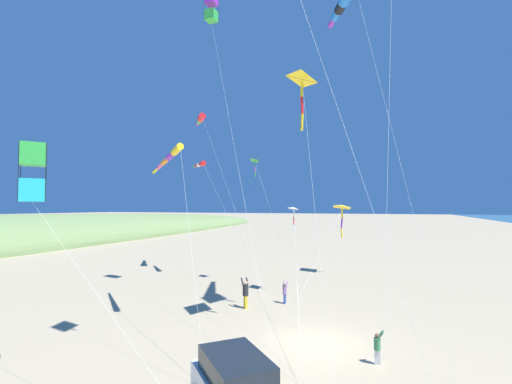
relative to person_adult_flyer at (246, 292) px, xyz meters
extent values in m
plane|color=tan|center=(5.23, -3.87, -1.00)|extent=(600.00, 600.00, 0.00)
cube|color=black|center=(4.20, -10.58, 0.51)|extent=(2.98, 2.97, 0.68)
cylinder|color=black|center=(4.06, -9.14, -0.67)|extent=(0.62, 0.62, 0.66)
cube|color=gold|center=(0.01, -0.01, -0.61)|extent=(0.32, 0.33, 0.78)
cylinder|color=#232328|center=(0.01, -0.01, 0.10)|extent=(0.51, 0.51, 0.65)
sphere|color=tan|center=(0.01, -0.01, 0.55)|extent=(0.25, 0.25, 0.25)
cylinder|color=#232328|center=(-0.22, 0.00, 0.59)|extent=(0.34, 0.35, 0.49)
cylinder|color=#232328|center=(0.02, 0.22, 0.59)|extent=(0.34, 0.35, 0.49)
cube|color=silver|center=(7.96, -5.24, -0.72)|extent=(0.23, 0.11, 0.57)
cylinder|color=#3D7F51|center=(7.96, -5.24, -0.19)|extent=(0.26, 0.26, 0.47)
sphere|color=brown|center=(7.96, -5.24, 0.13)|extent=(0.18, 0.18, 0.18)
cylinder|color=#3D7F51|center=(8.08, -5.12, 0.16)|extent=(0.29, 0.07, 0.36)
cylinder|color=#3D7F51|center=(8.08, -5.36, 0.16)|extent=(0.29, 0.07, 0.36)
cube|color=#335199|center=(1.96, 1.90, -0.70)|extent=(0.12, 0.24, 0.61)
cylinder|color=#8E6B9E|center=(1.96, 1.90, -0.15)|extent=(0.28, 0.28, 0.50)
sphere|color=brown|center=(1.96, 1.90, 0.20)|extent=(0.19, 0.19, 0.19)
cylinder|color=#8E6B9E|center=(1.84, 2.02, 0.23)|extent=(0.07, 0.31, 0.38)
cylinder|color=#8E6B9E|center=(2.09, 2.02, 0.23)|extent=(0.07, 0.31, 0.38)
cylinder|color=red|center=(-8.38, 8.84, 13.78)|extent=(1.33, 1.45, 0.66)
cylinder|color=green|center=(-9.20, 9.89, 13.80)|extent=(1.19, 1.34, 0.48)
cylinder|color=purple|center=(-10.02, 10.94, 13.82)|extent=(1.05, 1.23, 0.31)
cylinder|color=white|center=(-3.22, 4.30, 6.31)|extent=(9.50, 8.03, 14.62)
pyramid|color=green|center=(-1.98, 6.59, 9.12)|extent=(1.11, 1.13, 0.38)
cylinder|color=black|center=(-2.00, 6.57, 9.07)|extent=(0.59, 0.57, 0.40)
cylinder|color=green|center=(-2.01, 6.60, 8.81)|extent=(0.11, 0.14, 0.44)
cylinder|color=#EF4C93|center=(-2.00, 6.64, 8.37)|extent=(0.13, 0.12, 0.44)
cylinder|color=green|center=(-1.99, 6.67, 7.94)|extent=(0.07, 0.11, 0.44)
cylinder|color=white|center=(0.18, 5.24, 4.02)|extent=(4.37, 2.69, 10.04)
cylinder|color=white|center=(8.57, -6.12, 9.63)|extent=(0.58, 9.19, 21.26)
pyramid|color=white|center=(1.81, 4.79, 5.17)|extent=(1.32, 1.41, 0.28)
cylinder|color=black|center=(1.80, 4.78, 5.10)|extent=(0.85, 0.64, 0.22)
cylinder|color=white|center=(1.81, 4.76, 4.78)|extent=(0.11, 0.13, 0.53)
cylinder|color=red|center=(1.81, 4.74, 4.25)|extent=(0.10, 0.11, 0.53)
cylinder|color=white|center=(1.80, 4.74, 3.72)|extent=(0.13, 0.10, 0.53)
cylinder|color=white|center=(3.77, -1.90, 2.03)|extent=(3.94, 13.37, 6.07)
cube|color=green|center=(-3.27, -11.61, 7.15)|extent=(1.13, 1.13, 0.80)
cube|color=#1EB7C6|center=(-3.27, -11.61, 5.87)|extent=(1.13, 1.13, 0.80)
cylinder|color=black|center=(-3.83, -11.67, 6.51)|extent=(0.02, 0.02, 2.08)
cylinder|color=black|center=(-3.21, -12.18, 6.51)|extent=(0.02, 0.02, 2.08)
cylinder|color=black|center=(-3.33, -11.05, 6.51)|extent=(0.02, 0.02, 2.08)
cylinder|color=black|center=(-2.70, -11.55, 6.51)|extent=(0.02, 0.02, 2.08)
cylinder|color=white|center=(0.95, -12.27, 2.23)|extent=(8.44, 1.32, 6.47)
pyramid|color=yellow|center=(4.40, -2.86, 11.93)|extent=(1.63, 2.12, 0.55)
cylinder|color=black|center=(4.37, -2.87, 11.82)|extent=(1.61, 0.39, 0.48)
cylinder|color=yellow|center=(4.36, -2.90, 11.31)|extent=(0.18, 0.23, 0.86)
cylinder|color=red|center=(4.37, -2.91, 10.45)|extent=(0.21, 0.23, 0.86)
cylinder|color=yellow|center=(4.34, -2.84, 9.60)|extent=(0.26, 0.28, 0.87)
cylinder|color=white|center=(5.62, -6.02, 5.38)|extent=(2.52, 6.31, 12.76)
pyramid|color=yellow|center=(4.09, 13.57, 5.32)|extent=(2.36, 2.39, 0.54)
cylinder|color=black|center=(4.07, 13.55, 5.20)|extent=(1.31, 1.24, 0.45)
cylinder|color=yellow|center=(4.08, 13.54, 4.65)|extent=(0.21, 0.22, 0.92)
cylinder|color=purple|center=(4.05, 13.48, 3.74)|extent=(0.28, 0.28, 0.93)
cylinder|color=yellow|center=(4.04, 13.47, 2.83)|extent=(0.25, 0.26, 0.92)
cylinder|color=white|center=(3.56, 6.24, 2.06)|extent=(1.03, 14.62, 6.14)
cylinder|color=black|center=(5.83, 1.14, 17.50)|extent=(0.97, 1.23, 0.65)
cylinder|color=blue|center=(5.40, 2.10, 17.57)|extent=(0.87, 1.18, 0.54)
cylinder|color=purple|center=(4.98, 3.06, 17.64)|extent=(0.76, 1.13, 0.43)
cylinder|color=white|center=(8.77, -3.54, 8.07)|extent=(3.76, 4.57, 18.14)
cylinder|color=white|center=(6.91, -10.51, 9.12)|extent=(6.53, 2.52, 20.24)
cylinder|color=red|center=(-7.35, 7.29, 9.14)|extent=(0.97, 0.96, 0.48)
cylinder|color=white|center=(-7.99, 7.91, 9.16)|extent=(0.91, 0.90, 0.39)
cylinder|color=red|center=(-8.63, 8.54, 9.18)|extent=(0.85, 0.84, 0.31)
cylinder|color=green|center=(-9.27, 9.17, 9.20)|extent=(0.79, 0.78, 0.23)
cylinder|color=white|center=(-3.67, 5.45, 4.01)|extent=(6.73, 3.06, 10.02)
cube|color=purple|center=(-3.57, 1.93, 20.42)|extent=(0.78, 0.78, 0.76)
cube|color=green|center=(-3.57, 1.93, 19.21)|extent=(0.78, 0.78, 0.76)
cylinder|color=black|center=(-3.94, 2.32, 19.81)|extent=(0.02, 0.02, 1.97)
cylinder|color=black|center=(-3.96, 1.57, 19.81)|extent=(0.02, 0.02, 1.97)
cylinder|color=black|center=(-3.18, 2.30, 19.81)|extent=(0.02, 0.02, 1.97)
cylinder|color=black|center=(-3.20, 1.55, 19.81)|extent=(0.02, 0.02, 1.97)
cylinder|color=white|center=(0.58, -3.11, 8.91)|extent=(8.31, 10.10, 19.83)
cylinder|color=yellow|center=(-2.14, -4.37, 8.35)|extent=(1.14, 1.01, 0.55)
cylinder|color=purple|center=(-3.00, -3.69, 8.17)|extent=(1.10, 0.97, 0.50)
cylinder|color=orange|center=(-3.87, -3.01, 7.99)|extent=(1.07, 0.92, 0.45)
cylinder|color=#EF4C93|center=(-4.73, -2.33, 7.80)|extent=(1.03, 0.87, 0.40)
cylinder|color=yellow|center=(-5.59, -1.65, 7.62)|extent=(0.99, 0.83, 0.35)
cylinder|color=white|center=(0.44, -7.09, 3.68)|extent=(4.31, 4.78, 9.36)
camera|label=1|loc=(8.69, -20.35, 5.29)|focal=24.80mm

